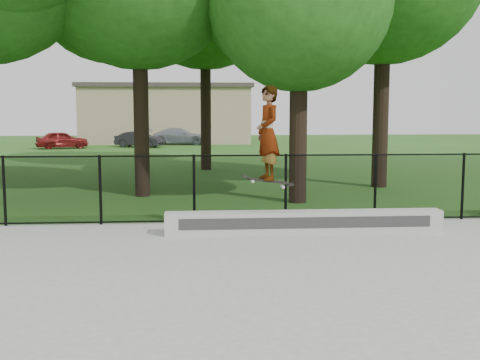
{
  "coord_description": "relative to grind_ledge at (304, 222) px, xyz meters",
  "views": [
    {
      "loc": [
        0.01,
        -7.01,
        2.55
      ],
      "look_at": [
        0.87,
        4.2,
        1.2
      ],
      "focal_mm": 45.0,
      "sensor_mm": 36.0,
      "label": 1
    }
  ],
  "objects": [
    {
      "name": "ground",
      "position": [
        -2.2,
        -4.7,
        -0.28
      ],
      "size": [
        100.0,
        100.0,
        0.0
      ],
      "primitive_type": "plane",
      "color": "#2D5417",
      "rests_on": "ground"
    },
    {
      "name": "concrete_slab",
      "position": [
        -2.2,
        -4.7,
        -0.25
      ],
      "size": [
        14.0,
        12.0,
        0.06
      ],
      "primitive_type": "cube",
      "color": "gray",
      "rests_on": "ground"
    },
    {
      "name": "grind_ledge",
      "position": [
        0.0,
        0.0,
        0.0
      ],
      "size": [
        5.56,
        0.4,
        0.44
      ],
      "primitive_type": "cube",
      "color": "#B1B0AB",
      "rests_on": "concrete_slab"
    },
    {
      "name": "car_a",
      "position": [
        -10.53,
        27.07,
        0.27
      ],
      "size": [
        3.46,
        2.3,
        1.1
      ],
      "primitive_type": "imported",
      "rotation": [
        0.0,
        0.0,
        1.91
      ],
      "color": "maroon",
      "rests_on": "ground"
    },
    {
      "name": "car_b",
      "position": [
        -5.78,
        27.97,
        0.23
      ],
      "size": [
        3.03,
        1.98,
        1.03
      ],
      "primitive_type": "imported",
      "rotation": [
        0.0,
        0.0,
        1.23
      ],
      "color": "black",
      "rests_on": "ground"
    },
    {
      "name": "car_c",
      "position": [
        -3.19,
        30.68,
        0.32
      ],
      "size": [
        4.0,
        2.23,
        1.2
      ],
      "primitive_type": "imported",
      "rotation": [
        0.0,
        0.0,
        1.42
      ],
      "color": "gray",
      "rests_on": "ground"
    },
    {
      "name": "skater_airborne",
      "position": [
        -0.76,
        -0.06,
        1.76
      ],
      "size": [
        0.84,
        0.76,
        1.98
      ],
      "color": "black",
      "rests_on": "ground"
    },
    {
      "name": "chainlink_fence",
      "position": [
        -2.2,
        1.2,
        0.53
      ],
      "size": [
        16.06,
        0.06,
        1.5
      ],
      "color": "black",
      "rests_on": "concrete_slab"
    },
    {
      "name": "distant_building",
      "position": [
        -4.2,
        33.3,
        1.88
      ],
      "size": [
        12.4,
        6.4,
        4.3
      ],
      "color": "tan",
      "rests_on": "ground"
    }
  ]
}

